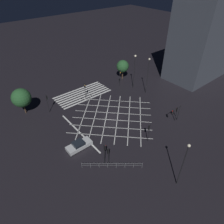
{
  "coord_description": "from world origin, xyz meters",
  "views": [
    {
      "loc": [
        20.62,
        25.33,
        25.45
      ],
      "look_at": [
        0.0,
        0.0,
        1.11
      ],
      "focal_mm": 32.0,
      "sensor_mm": 36.0,
      "label": 1
    }
  ],
  "objects_px": {
    "traffic_light_median_north": "(149,130)",
    "traffic_light_ne_main": "(105,151)",
    "traffic_light_se_main": "(47,100)",
    "street_tree_near": "(123,66)",
    "traffic_light_nw_main": "(175,112)",
    "street_lamp_east": "(184,160)",
    "street_lamp_far": "(148,71)",
    "traffic_light_sw_cross": "(120,75)",
    "waiting_car": "(79,145)",
    "traffic_light_median_south": "(85,88)",
    "traffic_light_nw_cross": "(177,111)",
    "street_tree_far": "(21,98)",
    "traffic_light_ne_cross": "(108,154)",
    "street_lamp_west": "(135,65)"
  },
  "relations": [
    {
      "from": "traffic_light_median_north",
      "to": "traffic_light_ne_main",
      "type": "distance_m",
      "value": 9.09
    },
    {
      "from": "traffic_light_se_main",
      "to": "street_tree_near",
      "type": "height_order",
      "value": "street_tree_near"
    },
    {
      "from": "traffic_light_nw_main",
      "to": "street_lamp_east",
      "type": "bearing_deg",
      "value": 39.2
    },
    {
      "from": "traffic_light_median_north",
      "to": "street_lamp_far",
      "type": "bearing_deg",
      "value": -45.85
    },
    {
      "from": "traffic_light_sw_cross",
      "to": "traffic_light_median_north",
      "type": "xyz_separation_m",
      "value": [
        9.22,
        18.1,
        -0.49
      ]
    },
    {
      "from": "street_tree_near",
      "to": "street_lamp_far",
      "type": "bearing_deg",
      "value": 85.8
    },
    {
      "from": "street_lamp_far",
      "to": "street_tree_near",
      "type": "bearing_deg",
      "value": -94.2
    },
    {
      "from": "waiting_car",
      "to": "traffic_light_median_south",
      "type": "bearing_deg",
      "value": 52.78
    },
    {
      "from": "traffic_light_median_north",
      "to": "waiting_car",
      "type": "relative_size",
      "value": 0.83
    },
    {
      "from": "traffic_light_se_main",
      "to": "waiting_car",
      "type": "bearing_deg",
      "value": -92.6
    },
    {
      "from": "traffic_light_nw_cross",
      "to": "traffic_light_median_south",
      "type": "relative_size",
      "value": 0.82
    },
    {
      "from": "street_lamp_far",
      "to": "street_tree_near",
      "type": "height_order",
      "value": "street_lamp_far"
    },
    {
      "from": "traffic_light_sw_cross",
      "to": "traffic_light_median_south",
      "type": "xyz_separation_m",
      "value": [
        9.89,
        -0.77,
        -0.34
      ]
    },
    {
      "from": "traffic_light_nw_main",
      "to": "street_tree_far",
      "type": "height_order",
      "value": "street_tree_far"
    },
    {
      "from": "traffic_light_nw_main",
      "to": "traffic_light_median_south",
      "type": "height_order",
      "value": "traffic_light_median_south"
    },
    {
      "from": "street_tree_far",
      "to": "traffic_light_ne_cross",
      "type": "bearing_deg",
      "value": 102.41
    },
    {
      "from": "traffic_light_nw_main",
      "to": "traffic_light_se_main",
      "type": "relative_size",
      "value": 0.88
    },
    {
      "from": "traffic_light_nw_main",
      "to": "street_lamp_east",
      "type": "height_order",
      "value": "street_lamp_east"
    },
    {
      "from": "traffic_light_nw_cross",
      "to": "street_lamp_east",
      "type": "bearing_deg",
      "value": 127.92
    },
    {
      "from": "traffic_light_sw_cross",
      "to": "traffic_light_nw_cross",
      "type": "xyz_separation_m",
      "value": [
        0.63,
        17.58,
        -0.84
      ]
    },
    {
      "from": "traffic_light_median_south",
      "to": "traffic_light_ne_main",
      "type": "xyz_separation_m",
      "value": [
        8.38,
        18.29,
        0.3
      ]
    },
    {
      "from": "traffic_light_ne_cross",
      "to": "waiting_car",
      "type": "height_order",
      "value": "traffic_light_ne_cross"
    },
    {
      "from": "traffic_light_nw_cross",
      "to": "street_lamp_west",
      "type": "height_order",
      "value": "street_lamp_west"
    },
    {
      "from": "traffic_light_se_main",
      "to": "street_lamp_far",
      "type": "relative_size",
      "value": 0.47
    },
    {
      "from": "traffic_light_nw_main",
      "to": "traffic_light_ne_main",
      "type": "height_order",
      "value": "traffic_light_ne_main"
    },
    {
      "from": "street_lamp_west",
      "to": "traffic_light_se_main",
      "type": "bearing_deg",
      "value": -10.69
    },
    {
      "from": "traffic_light_ne_main",
      "to": "street_tree_near",
      "type": "relative_size",
      "value": 0.84
    },
    {
      "from": "traffic_light_ne_cross",
      "to": "street_lamp_west",
      "type": "relative_size",
      "value": 0.47
    },
    {
      "from": "traffic_light_ne_cross",
      "to": "traffic_light_nw_cross",
      "type": "height_order",
      "value": "traffic_light_ne_cross"
    },
    {
      "from": "traffic_light_nw_cross",
      "to": "traffic_light_ne_main",
      "type": "height_order",
      "value": "traffic_light_ne_main"
    },
    {
      "from": "traffic_light_ne_main",
      "to": "waiting_car",
      "type": "relative_size",
      "value": 0.97
    },
    {
      "from": "traffic_light_ne_cross",
      "to": "waiting_car",
      "type": "xyz_separation_m",
      "value": [
        1.38,
        -6.27,
        -2.28
      ]
    },
    {
      "from": "traffic_light_se_main",
      "to": "street_lamp_east",
      "type": "relative_size",
      "value": 0.52
    },
    {
      "from": "traffic_light_median_north",
      "to": "traffic_light_nw_main",
      "type": "bearing_deg",
      "value": -87.99
    },
    {
      "from": "street_lamp_west",
      "to": "waiting_car",
      "type": "relative_size",
      "value": 1.95
    },
    {
      "from": "traffic_light_sw_cross",
      "to": "traffic_light_se_main",
      "type": "relative_size",
      "value": 1.05
    },
    {
      "from": "street_lamp_east",
      "to": "street_lamp_far",
      "type": "bearing_deg",
      "value": -126.7
    },
    {
      "from": "traffic_light_nw_main",
      "to": "traffic_light_ne_main",
      "type": "relative_size",
      "value": 0.84
    },
    {
      "from": "traffic_light_sw_cross",
      "to": "street_lamp_east",
      "type": "bearing_deg",
      "value": -24.78
    },
    {
      "from": "traffic_light_sw_cross",
      "to": "street_lamp_west",
      "type": "bearing_deg",
      "value": 33.27
    },
    {
      "from": "street_tree_far",
      "to": "street_lamp_far",
      "type": "bearing_deg",
      "value": 157.83
    },
    {
      "from": "traffic_light_nw_cross",
      "to": "street_tree_near",
      "type": "height_order",
      "value": "street_tree_near"
    },
    {
      "from": "traffic_light_se_main",
      "to": "waiting_car",
      "type": "distance_m",
      "value": 13.08
    },
    {
      "from": "traffic_light_se_main",
      "to": "traffic_light_median_north",
      "type": "relative_size",
      "value": 1.13
    },
    {
      "from": "traffic_light_nw_main",
      "to": "traffic_light_se_main",
      "type": "distance_m",
      "value": 25.66
    },
    {
      "from": "street_lamp_far",
      "to": "traffic_light_se_main",
      "type": "bearing_deg",
      "value": -19.19
    },
    {
      "from": "street_lamp_east",
      "to": "street_lamp_west",
      "type": "distance_m",
      "value": 27.71
    },
    {
      "from": "traffic_light_ne_main",
      "to": "street_lamp_west",
      "type": "relative_size",
      "value": 0.5
    },
    {
      "from": "street_tree_far",
      "to": "waiting_car",
      "type": "distance_m",
      "value": 16.47
    },
    {
      "from": "traffic_light_ne_main",
      "to": "street_lamp_west",
      "type": "bearing_deg",
      "value": 35.8
    }
  ]
}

